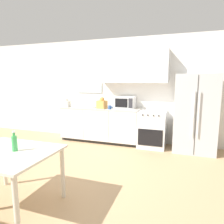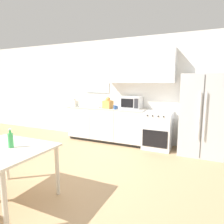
{
  "view_description": "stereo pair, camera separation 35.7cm",
  "coord_description": "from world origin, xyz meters",
  "px_view_note": "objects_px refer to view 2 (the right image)",
  "views": [
    {
      "loc": [
        1.46,
        -2.75,
        1.6
      ],
      "look_at": [
        0.32,
        0.59,
        1.05
      ],
      "focal_mm": 32.0,
      "sensor_mm": 36.0,
      "label": 1
    },
    {
      "loc": [
        1.79,
        -2.61,
        1.6
      ],
      "look_at": [
        0.32,
        0.59,
        1.05
      ],
      "focal_mm": 32.0,
      "sensor_mm": 36.0,
      "label": 2
    }
  ],
  "objects_px": {
    "oven_range": "(158,130)",
    "dining_table": "(4,155)",
    "microwave": "(131,102)",
    "drink_bottle": "(11,140)",
    "coffee_mug": "(115,107)",
    "refrigerator": "(202,115)"
  },
  "relations": [
    {
      "from": "oven_range",
      "to": "dining_table",
      "type": "relative_size",
      "value": 0.76
    },
    {
      "from": "oven_range",
      "to": "drink_bottle",
      "type": "distance_m",
      "value": 3.25
    },
    {
      "from": "microwave",
      "to": "coffee_mug",
      "type": "relative_size",
      "value": 4.32
    },
    {
      "from": "coffee_mug",
      "to": "oven_range",
      "type": "bearing_deg",
      "value": 11.37
    },
    {
      "from": "microwave",
      "to": "coffee_mug",
      "type": "distance_m",
      "value": 0.46
    },
    {
      "from": "drink_bottle",
      "to": "coffee_mug",
      "type": "bearing_deg",
      "value": 84.31
    },
    {
      "from": "oven_range",
      "to": "refrigerator",
      "type": "height_order",
      "value": "refrigerator"
    },
    {
      "from": "refrigerator",
      "to": "oven_range",
      "type": "bearing_deg",
      "value": 178.83
    },
    {
      "from": "oven_range",
      "to": "microwave",
      "type": "distance_m",
      "value": 0.95
    },
    {
      "from": "oven_range",
      "to": "coffee_mug",
      "type": "height_order",
      "value": "coffee_mug"
    },
    {
      "from": "microwave",
      "to": "dining_table",
      "type": "distance_m",
      "value": 3.22
    },
    {
      "from": "microwave",
      "to": "drink_bottle",
      "type": "relative_size",
      "value": 1.96
    },
    {
      "from": "refrigerator",
      "to": "dining_table",
      "type": "xyz_separation_m",
      "value": [
        -2.33,
        -2.99,
        -0.23
      ]
    },
    {
      "from": "microwave",
      "to": "drink_bottle",
      "type": "distance_m",
      "value": 3.14
    },
    {
      "from": "refrigerator",
      "to": "microwave",
      "type": "relative_size",
      "value": 3.55
    },
    {
      "from": "coffee_mug",
      "to": "dining_table",
      "type": "height_order",
      "value": "coffee_mug"
    },
    {
      "from": "refrigerator",
      "to": "microwave",
      "type": "xyz_separation_m",
      "value": [
        -1.66,
        0.14,
        0.18
      ]
    },
    {
      "from": "drink_bottle",
      "to": "microwave",
      "type": "bearing_deg",
      "value": 79.34
    },
    {
      "from": "oven_range",
      "to": "coffee_mug",
      "type": "xyz_separation_m",
      "value": [
        -1.02,
        -0.21,
        0.52
      ]
    },
    {
      "from": "oven_range",
      "to": "microwave",
      "type": "height_order",
      "value": "microwave"
    },
    {
      "from": "coffee_mug",
      "to": "drink_bottle",
      "type": "height_order",
      "value": "coffee_mug"
    },
    {
      "from": "oven_range",
      "to": "dining_table",
      "type": "distance_m",
      "value": 3.31
    }
  ]
}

